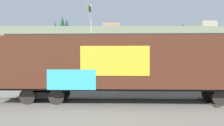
# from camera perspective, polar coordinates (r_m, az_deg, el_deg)

# --- Properties ---
(ground_plane) EXTENTS (260.00, 260.00, 0.00)m
(ground_plane) POSITION_cam_1_polar(r_m,az_deg,el_deg) (12.72, 11.30, -10.83)
(ground_plane) COLOR slate
(track) EXTENTS (60.01, 4.57, 0.08)m
(track) POSITION_cam_1_polar(r_m,az_deg,el_deg) (12.53, 5.84, -10.81)
(track) COLOR #4C4742
(track) RESTS_ON ground_plane
(freight_car) EXTENTS (16.93, 3.61, 4.16)m
(freight_car) POSITION_cam_1_polar(r_m,az_deg,el_deg) (12.27, 6.85, 0.00)
(freight_car) COLOR #472316
(freight_car) RESTS_ON ground_plane
(flagpole) EXTENTS (0.47, 1.51, 9.54)m
(flagpole) POSITION_cam_1_polar(r_m,az_deg,el_deg) (26.19, -6.08, 8.52)
(flagpole) COLOR silver
(flagpole) RESTS_ON ground_plane
(hillside) EXTENTS (117.31, 39.21, 17.80)m
(hillside) POSITION_cam_1_polar(r_m,az_deg,el_deg) (84.40, 1.06, 3.97)
(hillside) COLOR slate
(hillside) RESTS_ON ground_plane
(parked_car_silver) EXTENTS (4.16, 2.30, 1.70)m
(parked_car_silver) POSITION_cam_1_polar(r_m,az_deg,el_deg) (18.37, -9.72, -4.38)
(parked_car_silver) COLOR #B7BABF
(parked_car_silver) RESTS_ON ground_plane
(parked_car_green) EXTENTS (4.60, 2.00, 1.78)m
(parked_car_green) POSITION_cam_1_polar(r_m,az_deg,el_deg) (17.97, 7.98, -4.42)
(parked_car_green) COLOR #1E5933
(parked_car_green) RESTS_ON ground_plane
(parked_car_black) EXTENTS (5.00, 2.47, 1.69)m
(parked_car_black) POSITION_cam_1_polar(r_m,az_deg,el_deg) (19.35, 23.13, -4.13)
(parked_car_black) COLOR black
(parked_car_black) RESTS_ON ground_plane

